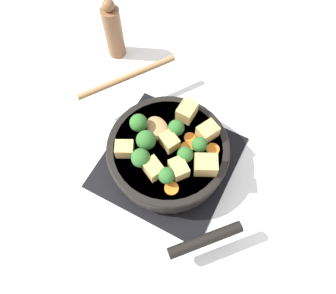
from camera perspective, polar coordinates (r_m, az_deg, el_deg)
name	(u,v)px	position (r m, az deg, el deg)	size (l,w,h in m)	color
ground_plane	(168,162)	(0.82, 0.00, -2.69)	(2.40, 2.40, 0.00)	white
front_burner_grate	(168,160)	(0.81, 0.00, -2.35)	(0.31, 0.31, 0.03)	black
skillet_pan	(168,153)	(0.77, 0.06, -1.03)	(0.37, 0.35, 0.06)	black
wooden_spoon	(139,97)	(0.81, -5.10, 8.74)	(0.26, 0.25, 0.02)	#A87A4C
tofu_cube_center_large	(125,149)	(0.73, -7.57, -0.35)	(0.04, 0.03, 0.03)	tan
tofu_cube_near_handle	(154,169)	(0.70, -2.51, -3.83)	(0.04, 0.03, 0.03)	tan
tofu_cube_east_chunk	(170,142)	(0.73, 0.41, 0.89)	(0.04, 0.03, 0.03)	tan
tofu_cube_west_chunk	(179,168)	(0.70, 1.88, -3.73)	(0.04, 0.03, 0.03)	tan
tofu_cube_back_piece	(186,111)	(0.77, 3.13, 6.32)	(0.05, 0.04, 0.04)	tan
tofu_cube_front_piece	(206,165)	(0.71, 6.58, -3.11)	(0.05, 0.04, 0.04)	tan
tofu_cube_mid_small	(208,132)	(0.75, 6.90, 2.69)	(0.04, 0.03, 0.03)	tan
broccoli_floret_near_spoon	(199,145)	(0.72, 5.49, 0.38)	(0.03, 0.03, 0.04)	#709956
broccoli_floret_center_top	(176,128)	(0.74, 1.39, 3.35)	(0.04, 0.04, 0.04)	#709956
broccoli_floret_east_rim	(141,158)	(0.70, -4.77, -1.93)	(0.04, 0.04, 0.05)	#709956
broccoli_floret_west_rim	(185,155)	(0.71, 3.02, -1.33)	(0.04, 0.04, 0.04)	#709956
broccoli_floret_north_edge	(167,176)	(0.69, -0.25, -5.01)	(0.04, 0.04, 0.04)	#709956
broccoli_floret_south_cluster	(139,123)	(0.74, -5.15, 4.20)	(0.04, 0.04, 0.05)	#709956
broccoli_floret_mid_floret	(146,140)	(0.72, -3.85, 1.20)	(0.04, 0.04, 0.05)	#709956
carrot_slice_orange_thin	(171,188)	(0.70, 0.61, -7.20)	(0.03, 0.03, 0.01)	orange
carrot_slice_near_center	(190,138)	(0.75, 3.84, 1.59)	(0.03, 0.03, 0.01)	orange
carrot_slice_edge_slice	(213,149)	(0.74, 7.80, -0.40)	(0.03, 0.03, 0.01)	orange
carrot_slice_under_broccoli	(187,148)	(0.74, 3.27, -0.14)	(0.03, 0.03, 0.01)	orange
pepper_mill	(113,31)	(0.97, -9.50, 19.33)	(0.05, 0.05, 0.19)	brown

